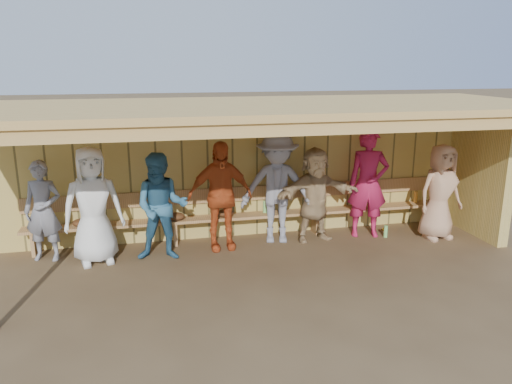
% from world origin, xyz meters
% --- Properties ---
extents(ground, '(90.00, 90.00, 0.00)m').
position_xyz_m(ground, '(0.00, 0.00, 0.00)').
color(ground, brown).
rests_on(ground, ground).
extents(player_a, '(0.66, 0.51, 1.63)m').
position_xyz_m(player_a, '(-3.36, 0.81, 0.81)').
color(player_a, gray).
rests_on(player_a, ground).
extents(player_b, '(1.02, 0.77, 1.87)m').
position_xyz_m(player_b, '(-2.57, 0.52, 0.93)').
color(player_b, white).
rests_on(player_b, ground).
extents(player_c, '(0.94, 0.78, 1.74)m').
position_xyz_m(player_c, '(-1.52, 0.43, 0.87)').
color(player_c, teal).
rests_on(player_c, ground).
extents(player_d, '(1.11, 0.52, 1.85)m').
position_xyz_m(player_d, '(-0.54, 0.69, 0.93)').
color(player_d, '#CC5120').
rests_on(player_d, ground).
extents(player_e, '(1.40, 0.99, 1.96)m').
position_xyz_m(player_e, '(0.48, 0.81, 0.98)').
color(player_e, gray).
rests_on(player_e, ground).
extents(player_f, '(1.61, 0.71, 1.68)m').
position_xyz_m(player_f, '(1.15, 0.73, 0.84)').
color(player_f, tan).
rests_on(player_f, ground).
extents(player_g, '(0.80, 0.62, 1.97)m').
position_xyz_m(player_g, '(2.16, 0.74, 0.98)').
color(player_g, '#BC1E4A').
rests_on(player_g, ground).
extents(player_h, '(0.90, 0.64, 1.72)m').
position_xyz_m(player_h, '(3.36, 0.34, 0.86)').
color(player_h, tan).
rests_on(player_h, ground).
extents(dugout_structure, '(8.80, 3.20, 2.50)m').
position_xyz_m(dugout_structure, '(0.39, 0.69, 1.69)').
color(dugout_structure, tan).
rests_on(dugout_structure, ground).
extents(bench, '(7.60, 0.34, 0.93)m').
position_xyz_m(bench, '(0.00, 1.12, 0.53)').
color(bench, tan).
rests_on(bench, ground).
extents(dugout_equipment, '(6.69, 0.62, 0.80)m').
position_xyz_m(dugout_equipment, '(-0.63, 0.99, 0.49)').
color(dugout_equipment, gold).
rests_on(dugout_equipment, ground).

